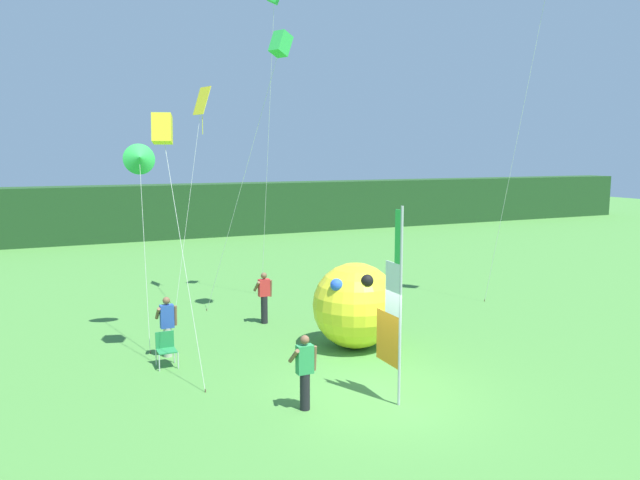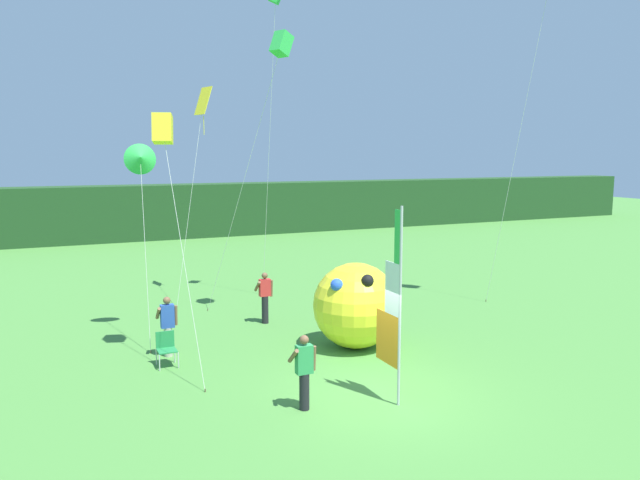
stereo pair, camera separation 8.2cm
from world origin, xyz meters
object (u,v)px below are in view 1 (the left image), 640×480
Objects in this scene: person_far_left at (264,296)px; kite_green_delta_4 at (139,158)px; banner_flag at (393,309)px; kite_yellow_box_1 at (162,129)px; folding_chair at (166,347)px; kite_green_box_3 at (280,45)px; kite_yellow_diamond_0 at (201,108)px; person_near_banner at (167,325)px; person_mid_field at (305,370)px; inflatable_balloon at (355,305)px.

kite_green_delta_4 is (-3.75, 0.11, 4.48)m from person_far_left.
kite_yellow_box_1 is (-4.04, 4.77, 4.01)m from banner_flag.
kite_green_box_3 reaches higher than folding_chair.
kite_yellow_diamond_0 is at bearing 100.33° from person_far_left.
banner_flag is at bearing -85.95° from person_far_left.
person_mid_field is (2.04, -4.79, -0.00)m from person_near_banner.
person_near_banner is 5.26m from inflatable_balloon.
kite_green_delta_4 is (-0.06, 2.90, 4.87)m from folding_chair.
person_mid_field is at bearing -107.18° from kite_green_box_3.
kite_green_box_3 reaches higher than kite_green_delta_4.
kite_yellow_box_1 is at bearing 130.24° from banner_flag.
kite_yellow_box_1 is (-3.53, -2.43, 5.23)m from person_far_left.
kite_green_delta_4 is (-2.93, -4.39, -1.82)m from kite_yellow_diamond_0.
kite_yellow_diamond_0 is 0.86× the size of kite_green_box_3.
kite_green_delta_4 is (-2.28, 6.96, 4.49)m from person_mid_field.
kite_green_delta_4 is at bearing 120.28° from banner_flag.
folding_chair is (-3.70, -2.79, -0.39)m from person_far_left.
person_near_banner is at bearing 128.10° from banner_flag.
person_near_banner is at bearing -153.91° from kite_green_box_3.
inflatable_balloon is (5.06, -1.39, 0.34)m from person_near_banner.
banner_flag is at bearing -59.72° from kite_green_delta_4.
kite_yellow_diamond_0 reaches higher than banner_flag.
kite_green_box_3 is 1.59× the size of kite_green_delta_4.
kite_green_delta_4 is (-0.24, 2.17, 4.49)m from person_near_banner.
kite_yellow_box_1 is at bearing 168.54° from inflatable_balloon.
kite_green_box_3 is (2.11, 6.82, 7.97)m from person_mid_field.
inflatable_balloon is 0.37× the size of kite_yellow_box_1.
person_mid_field is 0.21× the size of kite_yellow_diamond_0.
kite_yellow_box_1 is (-5.07, 1.03, 4.89)m from inflatable_balloon.
folding_chair is at bearing -111.55° from kite_yellow_diamond_0.
person_near_banner is 4.08m from person_far_left.
folding_chair is (-5.24, 0.67, -0.72)m from inflatable_balloon.
person_far_left is at bearing -79.67° from kite_yellow_diamond_0.
kite_yellow_box_1 reaches higher than inflatable_balloon.
person_mid_field is (-1.99, 0.34, -1.23)m from banner_flag.
banner_flag is 0.75× the size of kite_green_delta_4.
kite_yellow_diamond_0 is at bearing 96.49° from banner_flag.
kite_green_box_3 reaches higher than person_far_left.
kite_green_delta_4 is (-5.30, 3.56, 4.15)m from inflatable_balloon.
kite_yellow_diamond_0 reaches higher than kite_yellow_box_1.
kite_yellow_diamond_0 reaches higher than person_mid_field.
kite_green_box_3 is at bearing 104.94° from inflatable_balloon.
folding_chair is (-4.21, 4.41, -1.61)m from banner_flag.
inflatable_balloon is at bearing 74.57° from banner_flag.
person_near_banner is 5.25m from kite_yellow_box_1.
person_far_left is (1.48, 6.85, 0.01)m from person_mid_field.
person_mid_field reaches higher than folding_chair.
banner_flag is at bearing -9.82° from person_mid_field.
person_near_banner is 0.21× the size of kite_yellow_diamond_0.
person_far_left is at bearing 94.05° from banner_flag.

